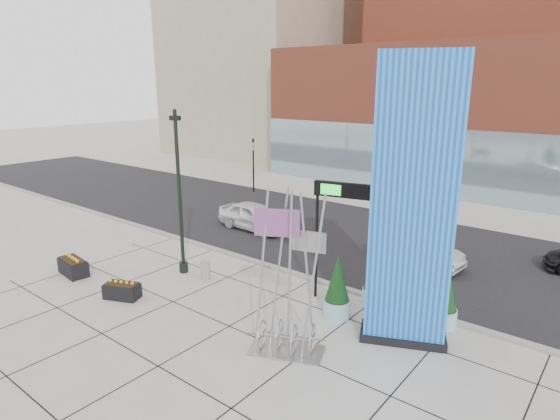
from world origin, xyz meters
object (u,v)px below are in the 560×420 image
Objects in this scene: overhead_street_sign at (336,201)px; car_silver_mid at (418,250)px; lamp_post at (180,209)px; car_white_west at (254,216)px; concrete_bollard at (205,270)px; blue_pylon at (412,211)px; public_art_sculpture at (287,312)px.

car_silver_mid is at bearing 67.07° from overhead_street_sign.
lamp_post is 1.56× the size of car_white_west.
concrete_bollard is at bearing 144.45° from car_silver_mid.
car_white_west is (-1.65, 6.61, -2.12)m from lamp_post.
concrete_bollard is at bearing -177.68° from overhead_street_sign.
lamp_post is 1.52× the size of overhead_street_sign.
lamp_post is at bearing -176.20° from concrete_bollard.
car_silver_mid is (-2.24, 6.56, -3.67)m from blue_pylon.
blue_pylon is at bearing -114.79° from car_white_west.
lamp_post reaches higher than overhead_street_sign.
car_white_west is 9.41m from car_silver_mid.
concrete_bollard is 7.17m from car_white_west.
car_white_west is (-11.62, 5.87, -3.58)m from blue_pylon.
car_white_west is (-8.40, 5.02, -3.21)m from overhead_street_sign.
overhead_street_sign is at bearing 15.46° from concrete_bollard.
lamp_post is at bearing -163.95° from car_white_west.
blue_pylon is 3.36m from overhead_street_sign.
car_silver_mid is (0.98, 5.70, -3.30)m from overhead_street_sign.
lamp_post is 2.83m from concrete_bollard.
blue_pylon reaches higher than lamp_post.
concrete_bollard is 0.17× the size of overhead_street_sign.
overhead_street_sign reaches higher than concrete_bollard.
car_white_west reaches higher than concrete_bollard.
lamp_post is 7.13m from car_white_west.
blue_pylon is 10.10m from lamp_post.
public_art_sculpture is 1.15× the size of car_white_west.
overhead_street_sign is 10.30m from car_white_west.
overhead_street_sign is at bearing 13.25° from lamp_post.
car_white_west is (-2.97, 6.52, 0.38)m from concrete_bollard.
public_art_sculpture is at bearing -175.43° from car_silver_mid.
blue_pylon reaches higher than public_art_sculpture.
car_white_west is at bearing 128.94° from blue_pylon.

